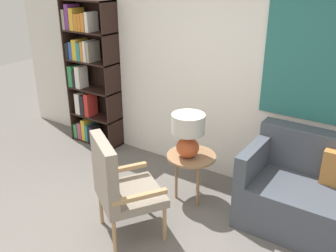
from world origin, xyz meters
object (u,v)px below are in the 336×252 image
(side_table, at_px, (191,160))
(armchair, at_px, (118,183))
(table_lamp, at_px, (188,132))
(couch, at_px, (335,202))
(bookshelf, at_px, (88,74))

(side_table, bearing_deg, armchair, -105.05)
(armchair, relative_size, side_table, 1.87)
(side_table, bearing_deg, table_lamp, -107.54)
(couch, xyz_separation_m, table_lamp, (-1.42, -0.31, 0.48))
(bookshelf, xyz_separation_m, couch, (3.37, -0.25, -0.67))
(bookshelf, relative_size, couch, 1.19)
(couch, distance_m, table_lamp, 1.53)
(bookshelf, xyz_separation_m, armchair, (1.72, -1.40, -0.43))
(bookshelf, bearing_deg, armchair, -39.00)
(armchair, height_order, table_lamp, table_lamp)
(armchair, distance_m, side_table, 0.93)
(bookshelf, bearing_deg, couch, -4.18)
(armchair, xyz_separation_m, side_table, (0.24, 0.90, -0.09))
(bookshelf, height_order, table_lamp, bookshelf)
(side_table, distance_m, table_lamp, 0.34)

